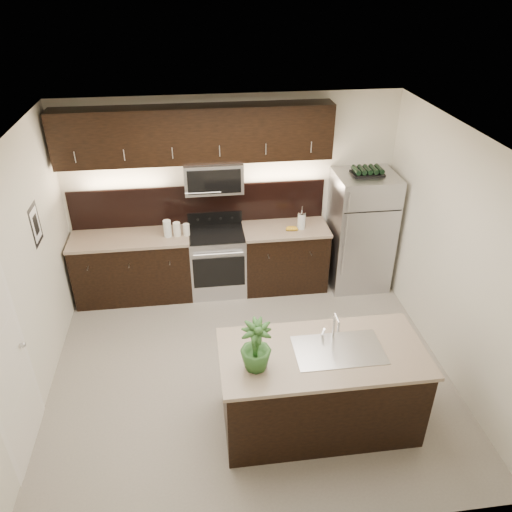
% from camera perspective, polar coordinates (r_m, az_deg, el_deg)
% --- Properties ---
extents(ground, '(4.50, 4.50, 0.00)m').
position_cam_1_polar(ground, '(6.00, -0.73, -12.63)').
color(ground, gray).
rests_on(ground, ground).
extents(room_walls, '(4.52, 4.02, 2.71)m').
position_cam_1_polar(room_walls, '(4.95, -2.09, 1.43)').
color(room_walls, beige).
rests_on(room_walls, ground).
extents(counter_run, '(3.51, 0.65, 0.94)m').
position_cam_1_polar(counter_run, '(7.04, -6.07, -0.69)').
color(counter_run, black).
rests_on(counter_run, ground).
extents(upper_fixtures, '(3.49, 0.40, 1.66)m').
position_cam_1_polar(upper_fixtures, '(6.49, -6.70, 12.72)').
color(upper_fixtures, black).
rests_on(upper_fixtures, counter_run).
extents(island, '(1.96, 0.96, 0.94)m').
position_cam_1_polar(island, '(5.14, 7.32, -14.71)').
color(island, black).
rests_on(island, ground).
extents(sink_faucet, '(0.84, 0.50, 0.28)m').
position_cam_1_polar(sink_faucet, '(4.85, 9.41, -10.36)').
color(sink_faucet, silver).
rests_on(sink_faucet, island).
extents(refrigerator, '(0.81, 0.73, 1.68)m').
position_cam_1_polar(refrigerator, '(7.17, 11.84, 2.82)').
color(refrigerator, '#B2B2B7').
rests_on(refrigerator, ground).
extents(wine_rack, '(0.42, 0.26, 0.10)m').
position_cam_1_polar(wine_rack, '(6.82, 12.63, 9.44)').
color(wine_rack, black).
rests_on(wine_rack, refrigerator).
extents(plant, '(0.28, 0.28, 0.50)m').
position_cam_1_polar(plant, '(4.46, -0.02, -10.22)').
color(plant, '#295622').
rests_on(plant, island).
extents(canisters, '(0.35, 0.11, 0.23)m').
position_cam_1_polar(canisters, '(6.73, -9.29, 3.07)').
color(canisters, silver).
rests_on(canisters, counter_run).
extents(french_press, '(0.11, 0.11, 0.33)m').
position_cam_1_polar(french_press, '(6.86, 5.22, 4.09)').
color(french_press, silver).
rests_on(french_press, counter_run).
extents(bananas, '(0.18, 0.15, 0.05)m').
position_cam_1_polar(bananas, '(6.84, 3.71, 3.19)').
color(bananas, gold).
rests_on(bananas, counter_run).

